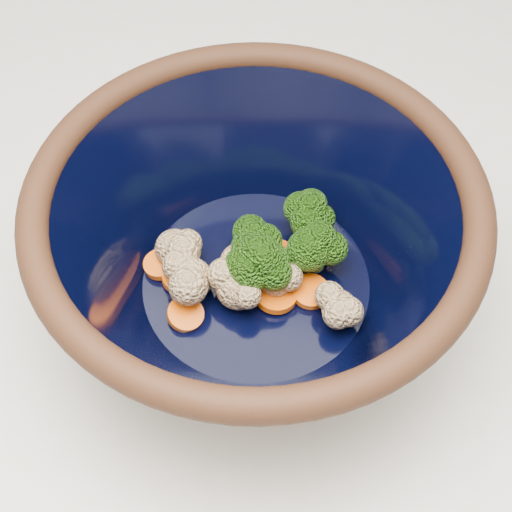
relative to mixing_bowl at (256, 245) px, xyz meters
name	(u,v)px	position (x,y,z in m)	size (l,w,h in m)	color
mixing_bowl	(256,245)	(0.00, 0.00, 0.00)	(0.38, 0.38, 0.14)	black
vegetable_pile	(263,258)	(0.00, 0.01, -0.02)	(0.17, 0.14, 0.05)	#608442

